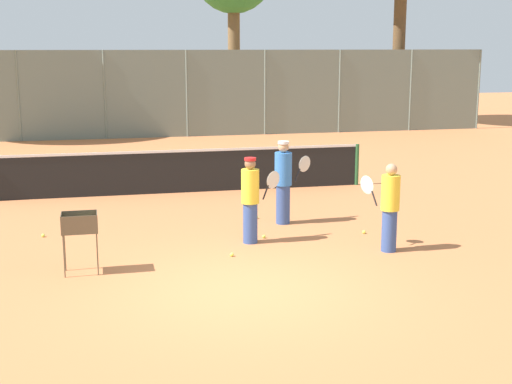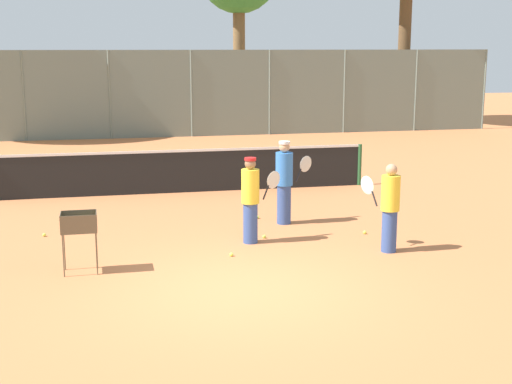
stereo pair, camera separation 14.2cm
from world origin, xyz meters
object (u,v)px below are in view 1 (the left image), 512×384
(tennis_net, at_px, (181,170))
(player_red_cap, at_px, (389,206))
(player_yellow_shirt, at_px, (251,199))
(ball_cart, at_px, (80,227))
(player_white_outfit, at_px, (284,181))

(tennis_net, xyz_separation_m, player_red_cap, (2.94, -5.90, 0.25))
(player_yellow_shirt, distance_m, ball_cart, 3.22)
(player_white_outfit, height_order, player_red_cap, player_white_outfit)
(player_white_outfit, distance_m, player_red_cap, 2.68)
(player_red_cap, height_order, ball_cart, player_red_cap)
(tennis_net, distance_m, player_yellow_shirt, 4.88)
(tennis_net, xyz_separation_m, ball_cart, (-2.32, -5.96, 0.19))
(tennis_net, relative_size, player_white_outfit, 5.47)
(tennis_net, height_order, ball_cart, tennis_net)
(player_yellow_shirt, height_order, ball_cart, player_yellow_shirt)
(tennis_net, xyz_separation_m, player_yellow_shirt, (0.69, -4.83, 0.27))
(tennis_net, height_order, player_white_outfit, player_white_outfit)
(player_white_outfit, bearing_deg, ball_cart, -168.60)
(player_yellow_shirt, relative_size, ball_cart, 1.62)
(player_red_cap, bearing_deg, ball_cart, 59.72)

